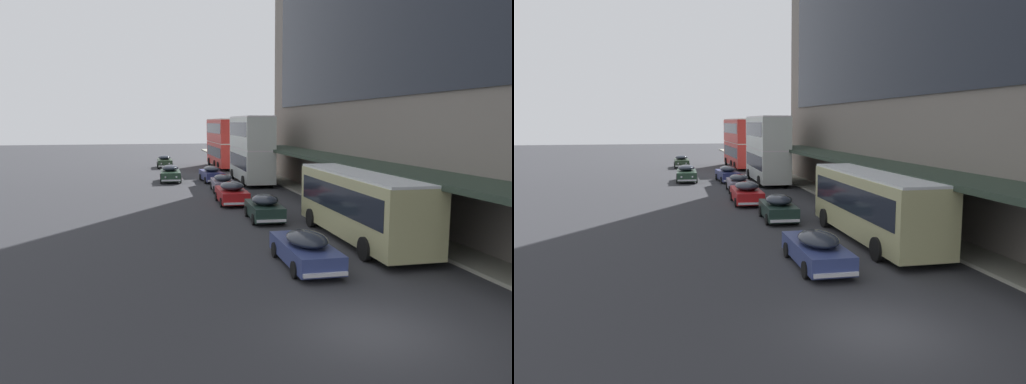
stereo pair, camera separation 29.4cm
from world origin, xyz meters
TOP-DOWN VIEW (x-y plane):
  - ground at (0.00, 0.00)m, footprint 240.00×240.00m
  - transit_bus_kerbside_front at (4.04, 9.69)m, footprint 2.80×10.58m
  - transit_bus_kerbside_rear at (3.95, 49.40)m, footprint 2.77×11.34m
  - transit_bus_kerbside_far at (3.95, 33.37)m, footprint 2.94×9.76m
  - sedan_lead_near at (0.46, 34.92)m, footprint 1.94×4.91m
  - sedan_oncoming_front at (0.43, 28.05)m, footprint 1.96×4.70m
  - sedan_oncoming_rear at (-3.15, 50.95)m, footprint 1.89×4.24m
  - sedan_second_mid at (-3.33, 35.98)m, footprint 2.05×4.75m
  - sedan_second_near at (0.82, 15.58)m, footprint 2.01×4.35m
  - sedan_lead_mid at (0.16, 6.27)m, footprint 1.92×4.93m
  - sedan_far_back at (0.06, 21.87)m, footprint 2.09×4.82m
  - fire_hydrant at (6.51, 9.20)m, footprint 0.20×0.40m

SIDE VIEW (x-z plane):
  - ground at x=0.00m, z-range 0.00..0.00m
  - fire_hydrant at x=6.51m, z-range 0.14..0.84m
  - sedan_lead_mid at x=0.16m, z-range 0.00..1.42m
  - sedan_oncoming_front at x=0.43m, z-range 0.00..1.43m
  - sedan_second_near at x=0.82m, z-range -0.01..1.52m
  - sedan_lead_near at x=0.46m, z-range 0.00..1.52m
  - sedan_oncoming_rear at x=-3.15m, z-range -0.01..1.53m
  - sedan_far_back at x=0.06m, z-range -0.01..1.56m
  - sedan_second_mid at x=-3.33m, z-range -0.01..1.57m
  - transit_bus_kerbside_front at x=4.04m, z-range 0.24..3.54m
  - transit_bus_kerbside_rear at x=3.95m, z-range 0.23..6.25m
  - transit_bus_kerbside_far at x=3.95m, z-range 0.24..6.40m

